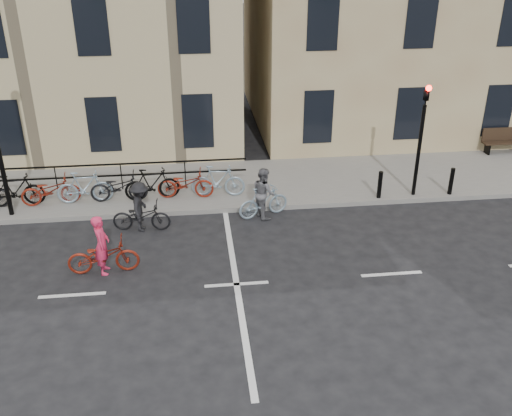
{
  "coord_description": "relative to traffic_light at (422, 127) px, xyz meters",
  "views": [
    {
      "loc": [
        -0.93,
        -11.9,
        7.97
      ],
      "look_at": [
        0.73,
        2.02,
        1.1
      ],
      "focal_mm": 40.0,
      "sensor_mm": 36.0,
      "label": 1
    }
  ],
  "objects": [
    {
      "name": "bollard_west",
      "position": [
        1.2,
        -0.09,
        -1.85
      ],
      "size": [
        0.14,
        0.14,
        0.9
      ],
      "primitive_type": "cylinder",
      "color": "black",
      "rests_on": "sidewalk"
    },
    {
      "name": "cyclist_grey",
      "position": [
        -5.04,
        -0.67,
        -1.81
      ],
      "size": [
        1.7,
        0.98,
        1.59
      ],
      "rotation": [
        0.0,
        0.0,
        1.91
      ],
      "color": "#87A0B1",
      "rests_on": "ground"
    },
    {
      "name": "sidewalk",
      "position": [
        -10.2,
        1.66,
        -2.38
      ],
      "size": [
        46.0,
        4.0,
        0.15
      ],
      "primitive_type": "cube",
      "color": "slate",
      "rests_on": "ground"
    },
    {
      "name": "cyclist_pink",
      "position": [
        -9.52,
        -3.35,
        -1.9
      ],
      "size": [
        1.82,
        0.69,
        1.61
      ],
      "rotation": [
        0.0,
        0.0,
        1.61
      ],
      "color": "maroon",
      "rests_on": "ground"
    },
    {
      "name": "bollard_east",
      "position": [
        -1.2,
        -0.09,
        -1.85
      ],
      "size": [
        0.14,
        0.14,
        0.9
      ],
      "primitive_type": "cylinder",
      "color": "black",
      "rests_on": "sidewalk"
    },
    {
      "name": "parked_bikes",
      "position": [
        -10.07,
        0.7,
        -1.81
      ],
      "size": [
        9.35,
        1.23,
        1.05
      ],
      "color": "black",
      "rests_on": "sidewalk"
    },
    {
      "name": "bench",
      "position": [
        4.8,
        3.39,
        -1.78
      ],
      "size": [
        1.6,
        0.41,
        0.97
      ],
      "color": "black",
      "rests_on": "sidewalk"
    },
    {
      "name": "ground",
      "position": [
        -6.2,
        -4.34,
        -2.45
      ],
      "size": [
        120.0,
        120.0,
        0.0
      ],
      "primitive_type": "plane",
      "color": "black",
      "rests_on": "ground"
    },
    {
      "name": "cyclist_dark",
      "position": [
        -8.7,
        -1.13,
        -1.86
      ],
      "size": [
        1.74,
        1.03,
        1.5
      ],
      "rotation": [
        0.0,
        0.0,
        1.46
      ],
      "color": "black",
      "rests_on": "ground"
    },
    {
      "name": "traffic_light",
      "position": [
        0.0,
        0.0,
        0.0
      ],
      "size": [
        0.18,
        0.3,
        3.9
      ],
      "color": "black",
      "rests_on": "sidewalk"
    }
  ]
}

